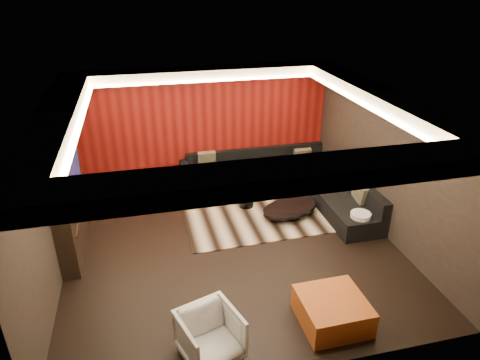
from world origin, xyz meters
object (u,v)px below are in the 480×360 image
object	(u,v)px
coffee_table	(290,211)
orange_ottoman	(332,311)
white_side_table	(360,224)
sectional_sofa	(287,181)
drum_stool	(246,199)
armchair	(210,336)

from	to	relation	value
coffee_table	orange_ottoman	world-z (taller)	orange_ottoman
coffee_table	white_side_table	xyz separation A→B (m)	(1.08, -0.99, 0.12)
white_side_table	sectional_sofa	world-z (taller)	sectional_sofa
drum_stool	orange_ottoman	xyz separation A→B (m)	(0.37, -3.65, 0.00)
coffee_table	sectional_sofa	bearing A→B (deg)	74.20
coffee_table	white_side_table	world-z (taller)	white_side_table
coffee_table	sectional_sofa	size ratio (longest dim) A/B	0.35
orange_ottoman	armchair	xyz separation A→B (m)	(-1.84, -0.19, 0.14)
white_side_table	orange_ottoman	size ratio (longest dim) A/B	0.52
drum_stool	coffee_table	bearing A→B (deg)	-37.65
white_side_table	armchair	bearing A→B (deg)	-146.19
drum_stool	armchair	world-z (taller)	armchair
orange_ottoman	coffee_table	bearing A→B (deg)	82.10
coffee_table	white_side_table	bearing A→B (deg)	-42.36
coffee_table	sectional_sofa	world-z (taller)	sectional_sofa
orange_ottoman	sectional_sofa	size ratio (longest dim) A/B	0.26
coffee_table	orange_ottoman	distance (m)	3.07
drum_stool	armchair	bearing A→B (deg)	-110.96
armchair	coffee_table	bearing A→B (deg)	36.72
orange_ottoman	drum_stool	bearing A→B (deg)	95.81
white_side_table	orange_ottoman	distance (m)	2.54
white_side_table	orange_ottoman	world-z (taller)	white_side_table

